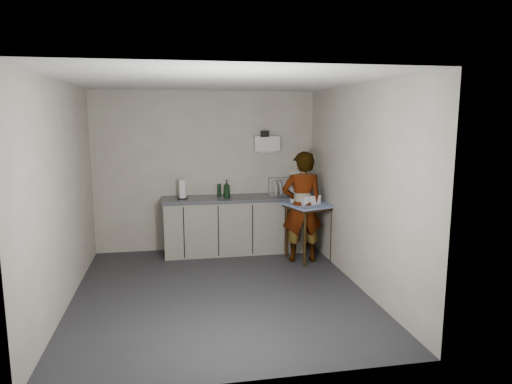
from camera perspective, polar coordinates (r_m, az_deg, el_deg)
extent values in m
plane|color=#29282D|center=(5.92, -4.51, -12.36)|extent=(4.00, 4.00, 0.00)
cube|color=#BBB1A3|center=(7.53, -6.26, 2.58)|extent=(3.60, 0.02, 2.60)
cube|color=#BBB1A3|center=(6.02, 12.53, 0.66)|extent=(0.02, 4.00, 2.60)
cube|color=#BBB1A3|center=(5.68, -22.97, -0.39)|extent=(0.02, 4.00, 2.60)
cube|color=white|center=(5.51, -4.87, 13.57)|extent=(3.60, 4.00, 0.01)
cube|color=black|center=(7.55, -2.86, -7.15)|extent=(2.20, 0.52, 0.08)
cube|color=#A6A193|center=(7.44, -2.88, -4.27)|extent=(2.20, 0.58, 0.86)
cube|color=#45474E|center=(7.35, -2.91, -0.82)|extent=(2.24, 0.62, 0.05)
cube|color=black|center=(7.10, -9.00, -5.05)|extent=(0.02, 0.01, 0.80)
cube|color=black|center=(7.13, -4.73, -4.90)|extent=(0.02, 0.01, 0.80)
cube|color=black|center=(7.21, -0.44, -4.72)|extent=(0.01, 0.01, 0.80)
cube|color=black|center=(7.31, 3.67, -4.53)|extent=(0.02, 0.01, 0.80)
cube|color=white|center=(7.56, 1.34, 6.08)|extent=(0.42, 0.16, 0.24)
cube|color=white|center=(7.62, 1.26, 5.06)|extent=(0.30, 0.06, 0.04)
cube|color=black|center=(7.46, 1.10, 7.27)|extent=(0.14, 0.02, 0.10)
cylinder|color=#34220C|center=(6.78, 6.11, -5.93)|extent=(0.04, 0.04, 0.81)
cylinder|color=#34220C|center=(7.06, 9.46, -5.37)|extent=(0.04, 0.04, 0.81)
cylinder|color=#34220C|center=(7.18, 3.85, -5.02)|extent=(0.04, 0.04, 0.81)
cylinder|color=#34220C|center=(7.45, 7.10, -4.53)|extent=(0.04, 0.04, 0.81)
cube|color=#34220C|center=(7.02, 6.70, -1.84)|extent=(0.75, 0.75, 0.04)
cube|color=#1A3B9C|center=(7.01, 6.70, -1.56)|extent=(0.85, 0.85, 0.03)
imported|color=#B2A593|center=(6.92, 5.79, -1.86)|extent=(0.66, 0.47, 1.68)
imported|color=black|center=(7.25, -3.68, 0.39)|extent=(0.15, 0.15, 0.29)
cylinder|color=red|center=(7.31, -3.84, -0.24)|extent=(0.06, 0.06, 0.11)
cylinder|color=black|center=(7.36, -4.62, 0.21)|extent=(0.06, 0.06, 0.21)
cylinder|color=black|center=(7.27, -9.15, -0.78)|extent=(0.17, 0.17, 0.02)
cylinder|color=white|center=(7.25, -9.19, 0.40)|extent=(0.12, 0.12, 0.29)
cube|color=silver|center=(7.50, 3.14, -0.34)|extent=(0.41, 0.31, 0.02)
cylinder|color=silver|center=(7.30, 1.99, 0.54)|extent=(0.01, 0.01, 0.27)
cylinder|color=silver|center=(7.39, 4.78, 0.62)|extent=(0.01, 0.01, 0.27)
cylinder|color=silver|center=(7.56, 1.55, 0.85)|extent=(0.01, 0.01, 0.27)
cylinder|color=silver|center=(7.65, 4.26, 0.93)|extent=(0.01, 0.01, 0.27)
cylinder|color=white|center=(7.45, 2.38, 0.56)|extent=(0.05, 0.23, 0.22)
cylinder|color=white|center=(7.47, 2.99, 0.58)|extent=(0.05, 0.23, 0.22)
cylinder|color=white|center=(7.49, 3.60, 0.60)|extent=(0.05, 0.23, 0.22)
cube|color=white|center=(7.03, 6.20, -1.35)|extent=(0.42, 0.42, 0.01)
cube|color=white|center=(6.89, 6.99, -1.01)|extent=(0.32, 0.12, 0.12)
cube|color=white|center=(7.15, 5.46, -0.60)|extent=(0.32, 0.12, 0.12)
cube|color=white|center=(6.92, 5.12, -0.92)|extent=(0.12, 0.32, 0.12)
cube|color=white|center=(7.11, 7.27, -0.68)|extent=(0.12, 0.32, 0.12)
cube|color=white|center=(7.12, 5.43, 1.23)|extent=(0.32, 0.12, 0.33)
cylinder|color=white|center=(7.02, 6.21, -0.80)|extent=(0.22, 0.22, 0.12)
sphere|color=#FF5D84|center=(6.94, 6.03, -0.21)|extent=(0.08, 0.08, 0.08)
sphere|color=#59ADF2|center=(7.00, 6.80, -0.14)|extent=(0.08, 0.08, 0.08)
sphere|color=#60EA75|center=(7.05, 5.96, -0.06)|extent=(0.08, 0.08, 0.08)
sphere|color=#FF5D84|center=(7.01, 5.65, -0.10)|extent=(0.08, 0.08, 0.08)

